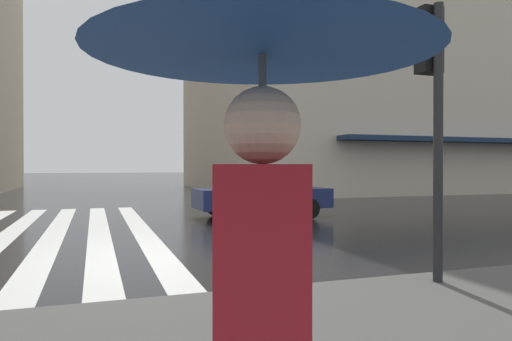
{
  "coord_description": "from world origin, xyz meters",
  "views": [
    {
      "loc": [
        -8.3,
        0.91,
        1.61
      ],
      "look_at": [
        4.93,
        -3.65,
        1.47
      ],
      "focal_mm": 33.03,
      "sensor_mm": 36.0,
      "label": 1
    }
  ],
  "objects": [
    {
      "name": "zebra_crossing",
      "position": [
        4.0,
        1.8,
        0.0
      ],
      "size": [
        13.0,
        4.5,
        0.01
      ],
      "color": "silver",
      "rests_on": "ground_plane"
    },
    {
      "name": "pedestrian_in_red_jacket",
      "position": [
        -7.05,
        0.46,
        1.73
      ],
      "size": [
        0.99,
        0.99,
        1.99
      ],
      "color": "maroon",
      "rests_on": "sidewalk_pavement"
    },
    {
      "name": "car_navy",
      "position": [
        5.5,
        -3.99,
        0.76
      ],
      "size": [
        1.85,
        4.1,
        1.41
      ],
      "color": "navy",
      "rests_on": "ground_plane"
    },
    {
      "name": "traffic_signal_post",
      "position": [
        -3.35,
        -3.18,
        2.67
      ],
      "size": [
        0.44,
        0.3,
        3.5
      ],
      "color": "#232326",
      "rests_on": "sidewalk_pavement"
    },
    {
      "name": "ground_plane",
      "position": [
        0.0,
        0.0,
        0.0
      ],
      "size": [
        220.0,
        220.0,
        0.0
      ],
      "primitive_type": "plane",
      "color": "black"
    },
    {
      "name": "haussmann_block_corner",
      "position": [
        21.35,
        -20.86,
        12.4
      ],
      "size": [
        18.91,
        29.63,
        25.32
      ],
      "color": "beige",
      "rests_on": "ground_plane"
    }
  ]
}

